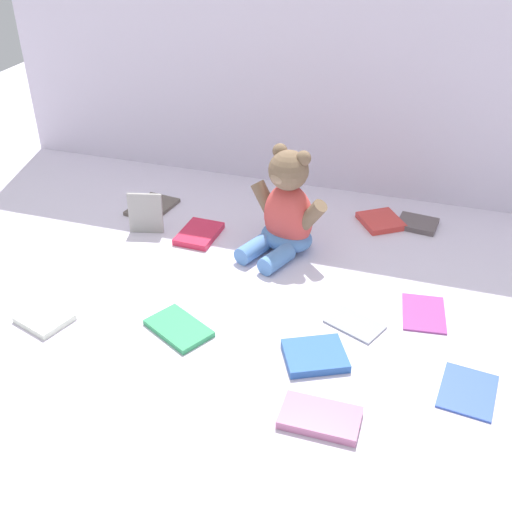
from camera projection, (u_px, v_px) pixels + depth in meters
name	position (u px, v px, depth m)	size (l,w,h in m)	color
ground_plane	(267.00, 270.00, 1.42)	(3.20, 3.20, 0.00)	silver
backdrop_drape	(322.00, 48.00, 1.59)	(1.83, 0.03, 0.77)	silver
teddy_bear	(286.00, 213.00, 1.45)	(0.21, 0.22, 0.26)	#D84C47
book_case_0	(44.00, 318.00, 1.26)	(0.08, 0.10, 0.01)	white
book_case_1	(315.00, 356.00, 1.16)	(0.10, 0.11, 0.02)	#2A5CAB
book_case_2	(381.00, 221.00, 1.60)	(0.10, 0.10, 0.02)	#D73C36
book_case_3	(199.00, 234.00, 1.55)	(0.09, 0.12, 0.02)	#D42442
book_case_4	(179.00, 328.00, 1.24)	(0.08, 0.13, 0.01)	#34A162
book_case_5	(152.00, 207.00, 1.67)	(0.10, 0.13, 0.01)	#5C5148
book_case_6	(320.00, 418.00, 1.03)	(0.08, 0.13, 0.02)	#BC6C99
book_case_7	(355.00, 323.00, 1.25)	(0.07, 0.11, 0.01)	#8D929E
book_case_8	(468.00, 390.00, 1.09)	(0.09, 0.12, 0.01)	blue
book_case_9	(146.00, 213.00, 1.54)	(0.09, 0.01, 0.10)	#9C9B95
book_case_10	(424.00, 312.00, 1.28)	(0.09, 0.12, 0.01)	#993C8B
book_case_11	(417.00, 224.00, 1.59)	(0.08, 0.10, 0.01)	#5C5152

